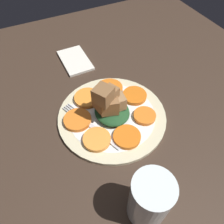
# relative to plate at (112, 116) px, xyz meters

# --- Properties ---
(table_slab) EXTENTS (1.20, 1.20, 0.02)m
(table_slab) POSITION_rel_plate_xyz_m (0.00, 0.00, -0.02)
(table_slab) COLOR #38281E
(table_slab) RESTS_ON ground
(plate) EXTENTS (0.29, 0.29, 0.01)m
(plate) POSITION_rel_plate_xyz_m (0.00, 0.00, 0.00)
(plate) COLOR beige
(plate) RESTS_ON table_slab
(carrot_slice_0) EXTENTS (0.07, 0.07, 0.01)m
(carrot_slice_0) POSITION_rel_plate_xyz_m (0.08, 0.00, 0.01)
(carrot_slice_0) COLOR orange
(carrot_slice_0) RESTS_ON plate
(carrot_slice_1) EXTENTS (0.06, 0.06, 0.01)m
(carrot_slice_1) POSITION_rel_plate_xyz_m (0.05, 0.07, 0.01)
(carrot_slice_1) COLOR orange
(carrot_slice_1) RESTS_ON plate
(carrot_slice_2) EXTENTS (0.07, 0.07, 0.01)m
(carrot_slice_2) POSITION_rel_plate_xyz_m (-0.03, 0.09, 0.01)
(carrot_slice_2) COLOR orange
(carrot_slice_2) RESTS_ON plate
(carrot_slice_3) EXTENTS (0.08, 0.08, 0.01)m
(carrot_slice_3) POSITION_rel_plate_xyz_m (-0.09, 0.03, 0.01)
(carrot_slice_3) COLOR orange
(carrot_slice_3) RESTS_ON plate
(carrot_slice_4) EXTENTS (0.07, 0.07, 0.01)m
(carrot_slice_4) POSITION_rel_plate_xyz_m (-0.08, -0.04, 0.01)
(carrot_slice_4) COLOR orange
(carrot_slice_4) RESTS_ON plate
(carrot_slice_5) EXTENTS (0.07, 0.07, 0.01)m
(carrot_slice_5) POSITION_rel_plate_xyz_m (-0.02, -0.09, 0.01)
(carrot_slice_5) COLOR orange
(carrot_slice_5) RESTS_ON plate
(carrot_slice_6) EXTENTS (0.07, 0.07, 0.01)m
(carrot_slice_6) POSITION_rel_plate_xyz_m (0.06, -0.07, 0.01)
(carrot_slice_6) COLOR #F99438
(carrot_slice_6) RESTS_ON plate
(center_pile) EXTENTS (0.10, 0.10, 0.11)m
(center_pile) POSITION_rel_plate_xyz_m (-0.00, -0.01, 0.05)
(center_pile) COLOR #1E4723
(center_pile) RESTS_ON plate
(fork) EXTENTS (0.19, 0.09, 0.00)m
(fork) POSITION_rel_plate_xyz_m (0.01, -0.07, 0.01)
(fork) COLOR silver
(fork) RESTS_ON plate
(water_glass) EXTENTS (0.08, 0.08, 0.13)m
(water_glass) POSITION_rel_plate_xyz_m (0.24, -0.04, 0.06)
(water_glass) COLOR silver
(water_glass) RESTS_ON table_slab
(napkin) EXTENTS (0.14, 0.09, 0.01)m
(napkin) POSITION_rel_plate_xyz_m (-0.27, -0.01, -0.00)
(napkin) COLOR silver
(napkin) RESTS_ON table_slab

